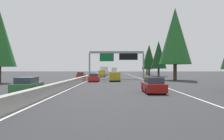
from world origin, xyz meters
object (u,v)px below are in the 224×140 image
object	(u,v)px
conifer_right_near	(175,36)
conifer_right_far	(149,57)
conifer_right_distant	(147,60)
sign_gantry_overhead	(117,57)
sedan_distant_a	(94,78)
oncoming_far	(27,85)
sedan_far_center	(115,74)
box_truck_near_right	(114,70)
pickup_mid_left	(102,74)
bus_far_left	(104,70)
sedan_mid_center	(153,85)
oncoming_near	(81,75)
minivan_far_right	(115,76)
conifer_right_mid	(159,55)

from	to	relation	value
conifer_right_near	conifer_right_far	xyz separation A→B (m)	(31.70, 0.45, -2.52)
conifer_right_far	conifer_right_distant	size ratio (longest dim) A/B	1.08
conifer_right_distant	sign_gantry_overhead	bearing A→B (deg)	162.83
sedan_distant_a	oncoming_far	distance (m)	20.32
sedan_far_center	sedan_distant_a	bearing A→B (deg)	172.46
conifer_right_far	conifer_right_distant	xyz separation A→B (m)	(15.02, -1.42, -0.48)
box_truck_near_right	sedan_far_center	distance (m)	44.41
pickup_mid_left	conifer_right_near	size ratio (longest dim) A/B	0.38
sign_gantry_overhead	bus_far_left	size ratio (longest dim) A/B	1.10
pickup_mid_left	sedan_mid_center	bearing A→B (deg)	-170.88
sedan_mid_center	pickup_mid_left	xyz separation A→B (m)	(44.83, 7.20, 0.23)
bus_far_left	oncoming_near	distance (m)	32.27
sedan_distant_a	conifer_right_distant	xyz separation A→B (m)	(52.23, -16.83, 5.20)
sedan_distant_a	oncoming_far	world-z (taller)	same
sedan_distant_a	minivan_far_right	world-z (taller)	minivan_far_right
bus_far_left	minivan_far_right	size ratio (longest dim) A/B	2.30
oncoming_far	conifer_right_mid	size ratio (longest dim) A/B	0.41
oncoming_far	pickup_mid_left	bearing A→B (deg)	173.99
conifer_right_near	conifer_right_mid	size ratio (longest dim) A/B	1.36
sedan_distant_a	sedan_far_center	size ratio (longest dim) A/B	1.00
bus_far_left	sign_gantry_overhead	bearing A→B (deg)	-173.09
minivan_far_right	conifer_right_near	distance (m)	14.99
sedan_mid_center	sedan_distant_a	distance (m)	20.99
box_truck_near_right	oncoming_far	bearing A→B (deg)	174.84
sedan_distant_a	minivan_far_right	distance (m)	4.12
minivan_far_right	conifer_right_distant	xyz separation A→B (m)	(50.46, -13.12, 4.93)
sedan_distant_a	sign_gantry_overhead	bearing A→B (deg)	-20.21
sign_gantry_overhead	sedan_mid_center	world-z (taller)	sign_gantry_overhead
sedan_distant_a	conifer_right_mid	world-z (taller)	conifer_right_mid
sedan_distant_a	conifer_right_near	bearing A→B (deg)	-70.86
minivan_far_right	sedan_mid_center	bearing A→B (deg)	-170.63
pickup_mid_left	oncoming_far	bearing A→B (deg)	173.99
oncoming_far	sedan_far_center	bearing A→B (deg)	170.10
sedan_mid_center	minivan_far_right	size ratio (longest dim) A/B	0.88
pickup_mid_left	minivan_far_right	world-z (taller)	pickup_mid_left
box_truck_near_right	conifer_right_distant	size ratio (longest dim) A/B	0.88
conifer_right_near	conifer_right_far	size ratio (longest dim) A/B	1.39
oncoming_far	conifer_right_far	world-z (taller)	conifer_right_far
conifer_right_mid	conifer_right_far	xyz separation A→B (m)	(8.06, 1.66, -0.16)
bus_far_left	sedan_far_center	distance (m)	19.63
sedan_distant_a	oncoming_near	bearing A→B (deg)	15.75
sedan_mid_center	conifer_right_distant	distance (m)	72.75
conifer_right_distant	minivan_far_right	bearing A→B (deg)	165.42
sedan_mid_center	sedan_distant_a	xyz separation A→B (m)	(19.70, 7.25, 0.00)
oncoming_near	conifer_right_near	size ratio (longest dim) A/B	0.30
sign_gantry_overhead	sedan_distant_a	distance (m)	13.22
bus_far_left	sedan_mid_center	bearing A→B (deg)	-173.82
conifer_right_mid	oncoming_near	bearing A→B (deg)	120.76
oncoming_far	sign_gantry_overhead	bearing A→B (deg)	164.07
sedan_distant_a	box_truck_near_right	world-z (taller)	box_truck_near_right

